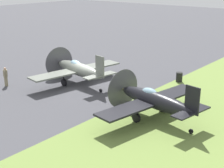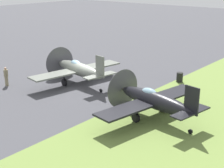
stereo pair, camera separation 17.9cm
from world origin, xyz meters
name	(u,v)px [view 1 (the left image)]	position (x,y,z in m)	size (l,w,h in m)	color
ground_plane	(84,86)	(0.00, 0.00, 0.00)	(160.00, 160.00, 0.00)	#424247
grass_verge	(196,117)	(0.00, -10.86, 0.00)	(120.00, 11.00, 0.01)	olive
airplane_lead	(78,69)	(0.23, 0.97, 1.38)	(9.34, 7.44, 3.31)	slate
airplane_wingman	(154,100)	(-1.99, -8.62, 1.36)	(9.21, 7.33, 3.26)	black
ground_crew_chief	(6,76)	(-4.42, 5.50, 0.91)	(0.49, 0.47, 1.73)	#847A5B
fuel_drum	(179,77)	(6.65, -5.90, 0.45)	(0.60, 0.60, 0.90)	black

